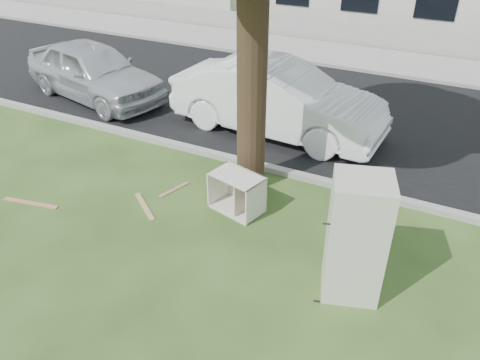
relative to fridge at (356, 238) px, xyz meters
The scene contains 13 objects.
ground 2.34m from the fridge, behind, with size 120.00×120.00×0.00m, color #2A4619.
road 6.58m from the fridge, 109.12° to the left, with size 120.00×7.00×0.01m, color black.
kerb_near 3.50m from the fridge, 129.32° to the left, with size 120.00×0.18×0.12m, color gray.
kerb_far 9.98m from the fridge, 102.40° to the left, with size 120.00×0.18×0.12m, color gray.
sidewalk 11.40m from the fridge, 100.83° to the left, with size 120.00×2.80×0.01m, color gray.
low_wall 12.95m from the fridge, 99.50° to the left, with size 120.00×0.15×0.70m, color gray.
fridge is the anchor object (origin of this frame).
cabinet 2.68m from the fridge, 155.90° to the left, with size 0.94×0.58×0.73m, color beige.
plank_a 6.03m from the fridge, behind, with size 1.14×0.09×0.02m, color #B27856.
plank_b 4.08m from the fridge, behind, with size 0.96×0.10×0.02m, color tan.
plank_c 4.04m from the fridge, 163.95° to the left, with size 0.71×0.08×0.02m, color #A17759.
car_center 5.36m from the fridge, 124.36° to the left, with size 1.77×5.07×1.67m, color white.
car_left 9.37m from the fridge, 153.61° to the left, with size 1.82×4.53×1.54m, color #B6B7BD.
Camera 1 is at (2.97, -5.36, 5.02)m, focal length 35.00 mm.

